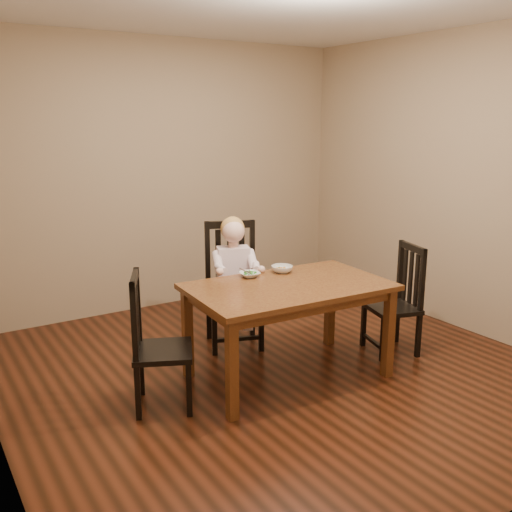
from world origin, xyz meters
TOP-DOWN VIEW (x-y plane):
  - room at (0.00, 0.00)m, footprint 4.01×4.01m
  - dining_table at (0.02, -0.13)m, footprint 1.51×0.96m
  - chair_child at (0.01, 0.67)m, footprint 0.58×0.57m
  - chair_left at (-1.00, -0.03)m, footprint 0.52×0.53m
  - chair_right at (1.07, -0.22)m, footprint 0.47×0.48m
  - toddler at (-0.01, 0.62)m, footprint 0.49×0.54m
  - bowl_peas at (-0.12, 0.19)m, footprint 0.18×0.18m
  - bowl_veg at (0.17, 0.17)m, footprint 0.22×0.22m
  - fork at (-0.16, 0.18)m, footprint 0.07×0.13m

SIDE VIEW (x-z plane):
  - chair_right at x=1.07m, z-range -0.02..0.90m
  - chair_left at x=-1.00m, z-range -0.02..0.92m
  - chair_child at x=0.01m, z-range -0.02..1.04m
  - dining_table at x=0.02m, z-range 0.28..1.01m
  - toddler at x=-0.01m, z-range 0.36..0.97m
  - bowl_peas at x=-0.12m, z-range 0.73..0.77m
  - bowl_veg at x=0.17m, z-range 0.73..0.78m
  - fork at x=-0.16m, z-range 0.75..0.80m
  - room at x=0.00m, z-range 0.00..2.71m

